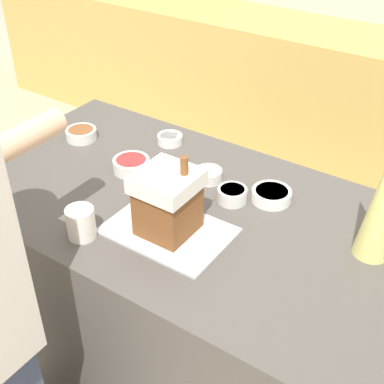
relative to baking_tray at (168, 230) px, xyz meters
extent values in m
plane|color=#C6B28E|center=(-0.03, 0.15, -0.90)|extent=(12.00, 12.00, 0.00)
cube|color=tan|center=(-0.03, 2.09, -0.44)|extent=(6.00, 0.60, 0.92)
cube|color=#514C47|center=(-0.03, 0.15, -0.45)|extent=(1.69, 0.90, 0.89)
cube|color=silver|center=(0.00, 0.00, 0.00)|extent=(0.38, 0.27, 0.01)
cube|color=brown|center=(0.00, 0.00, 0.08)|extent=(0.16, 0.16, 0.16)
cube|color=white|center=(0.00, 0.00, 0.19)|extent=(0.18, 0.18, 0.05)
cylinder|color=brown|center=(0.04, 0.03, 0.24)|extent=(0.02, 0.02, 0.06)
cone|color=#DBD675|center=(0.56, 0.26, 0.20)|extent=(0.11, 0.11, 0.40)
cylinder|color=silver|center=(-0.06, 0.32, 0.02)|extent=(0.10, 0.10, 0.04)
cylinder|color=red|center=(-0.06, 0.32, 0.03)|extent=(0.08, 0.08, 0.01)
cylinder|color=silver|center=(-0.33, 0.22, 0.02)|extent=(0.14, 0.14, 0.05)
cylinder|color=red|center=(-0.33, 0.22, 0.04)|extent=(0.11, 0.11, 0.01)
cylinder|color=white|center=(0.19, 0.34, 0.02)|extent=(0.14, 0.14, 0.04)
cylinder|color=red|center=(0.19, 0.34, 0.03)|extent=(0.11, 0.11, 0.01)
cylinder|color=silver|center=(-0.65, 0.29, 0.02)|extent=(0.12, 0.12, 0.04)
cylinder|color=brown|center=(-0.65, 0.29, 0.03)|extent=(0.10, 0.10, 0.01)
cylinder|color=silver|center=(0.08, 0.26, 0.02)|extent=(0.10, 0.10, 0.05)
cylinder|color=red|center=(0.08, 0.26, 0.04)|extent=(0.08, 0.08, 0.01)
cylinder|color=white|center=(-0.33, 0.46, 0.01)|extent=(0.10, 0.10, 0.04)
cylinder|color=yellow|center=(-0.33, 0.46, 0.03)|extent=(0.08, 0.08, 0.01)
cylinder|color=white|center=(-0.21, -0.17, 0.05)|extent=(0.09, 0.09, 0.10)
camera|label=1|loc=(0.81, -1.05, 1.06)|focal=50.00mm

